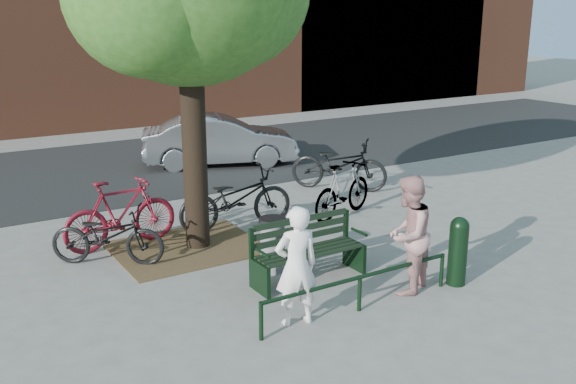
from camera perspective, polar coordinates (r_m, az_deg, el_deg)
ground at (r=9.63m, az=1.88°, el=-7.81°), size 90.00×90.00×0.00m
dirt_pit at (r=10.99m, az=-8.93°, el=-4.89°), size 2.40×2.00×0.02m
road at (r=17.01m, az=-14.26°, el=2.18°), size 40.00×7.00×0.01m
park_bench at (r=9.51m, az=1.64°, el=-5.01°), size 1.74×0.54×0.97m
guard_railing at (r=8.58m, az=6.40°, el=-8.01°), size 3.06×0.06×0.51m
person_left at (r=8.06m, az=0.75°, el=-6.59°), size 0.63×0.47×1.56m
person_right at (r=9.11m, az=10.62°, el=-3.76°), size 1.03×0.95×1.70m
bollard at (r=9.60m, az=14.88°, el=-4.89°), size 0.28×0.28×1.03m
litter_bin at (r=9.81m, az=-1.38°, el=-4.66°), size 0.41×0.41×0.85m
bicycle_a at (r=10.43m, az=-15.76°, el=-3.76°), size 1.82×1.55×0.94m
bicycle_b at (r=11.10m, az=-14.67°, el=-1.85°), size 2.00×0.68×1.18m
bicycle_c at (r=11.70m, az=-4.66°, el=-0.61°), size 2.23×0.99×1.13m
bicycle_d at (r=12.38m, az=4.90°, el=0.18°), size 1.87×1.07×1.08m
bicycle_e at (r=14.32m, az=4.55°, el=2.43°), size 2.01×2.11×1.14m
parked_car at (r=16.71m, az=-6.07°, el=4.59°), size 4.17×2.69×1.30m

